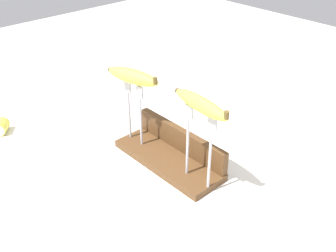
{
  "coord_description": "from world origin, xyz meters",
  "views": [
    {
      "loc": [
        0.65,
        -0.6,
        0.67
      ],
      "look_at": [
        0.0,
        0.0,
        0.12
      ],
      "focal_mm": 41.94,
      "sensor_mm": 36.0,
      "label": 1
    }
  ],
  "objects_px": {
    "banana_raised_right": "(201,104)",
    "banana_chunk_near": "(0,127)",
    "fork_stand_left": "(134,107)",
    "fork_stand_right": "(199,141)",
    "fork_fallen_near": "(206,218)",
    "banana_raised_left": "(133,76)"
  },
  "relations": [
    {
      "from": "banana_raised_right",
      "to": "banana_chunk_near",
      "type": "height_order",
      "value": "banana_raised_right"
    },
    {
      "from": "banana_chunk_near",
      "to": "banana_raised_right",
      "type": "bearing_deg",
      "value": 24.07
    },
    {
      "from": "fork_stand_left",
      "to": "fork_stand_right",
      "type": "bearing_deg",
      "value": 0.0
    },
    {
      "from": "fork_fallen_near",
      "to": "banana_chunk_near",
      "type": "height_order",
      "value": "banana_chunk_near"
    },
    {
      "from": "fork_stand_right",
      "to": "banana_raised_left",
      "type": "distance_m",
      "value": 0.26
    },
    {
      "from": "fork_stand_right",
      "to": "banana_raised_left",
      "type": "xyz_separation_m",
      "value": [
        -0.25,
        -0.0,
        0.09
      ]
    },
    {
      "from": "fork_stand_left",
      "to": "fork_fallen_near",
      "type": "bearing_deg",
      "value": -11.59
    },
    {
      "from": "fork_stand_left",
      "to": "banana_raised_right",
      "type": "height_order",
      "value": "banana_raised_right"
    },
    {
      "from": "fork_stand_right",
      "to": "fork_fallen_near",
      "type": "distance_m",
      "value": 0.18
    },
    {
      "from": "banana_raised_left",
      "to": "banana_chunk_near",
      "type": "height_order",
      "value": "banana_raised_left"
    },
    {
      "from": "banana_raised_left",
      "to": "fork_fallen_near",
      "type": "xyz_separation_m",
      "value": [
        0.35,
        -0.07,
        -0.22
      ]
    },
    {
      "from": "banana_chunk_near",
      "to": "fork_stand_right",
      "type": "bearing_deg",
      "value": 24.06
    },
    {
      "from": "banana_chunk_near",
      "to": "fork_fallen_near",
      "type": "bearing_deg",
      "value": 15.69
    },
    {
      "from": "fork_stand_left",
      "to": "fork_fallen_near",
      "type": "distance_m",
      "value": 0.37
    },
    {
      "from": "banana_raised_right",
      "to": "banana_chunk_near",
      "type": "distance_m",
      "value": 0.68
    },
    {
      "from": "banana_raised_right",
      "to": "banana_chunk_near",
      "type": "xyz_separation_m",
      "value": [
        -0.59,
        -0.26,
        -0.22
      ]
    },
    {
      "from": "fork_stand_left",
      "to": "banana_raised_left",
      "type": "xyz_separation_m",
      "value": [
        -0.0,
        -0.0,
        0.1
      ]
    },
    {
      "from": "fork_stand_left",
      "to": "banana_chunk_near",
      "type": "relative_size",
      "value": 2.82
    },
    {
      "from": "fork_stand_left",
      "to": "fork_stand_right",
      "type": "distance_m",
      "value": 0.25
    },
    {
      "from": "fork_stand_left",
      "to": "banana_chunk_near",
      "type": "bearing_deg",
      "value": -142.46
    },
    {
      "from": "banana_raised_left",
      "to": "banana_raised_right",
      "type": "bearing_deg",
      "value": 0.0
    },
    {
      "from": "fork_fallen_near",
      "to": "banana_raised_right",
      "type": "bearing_deg",
      "value": 143.94
    }
  ]
}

